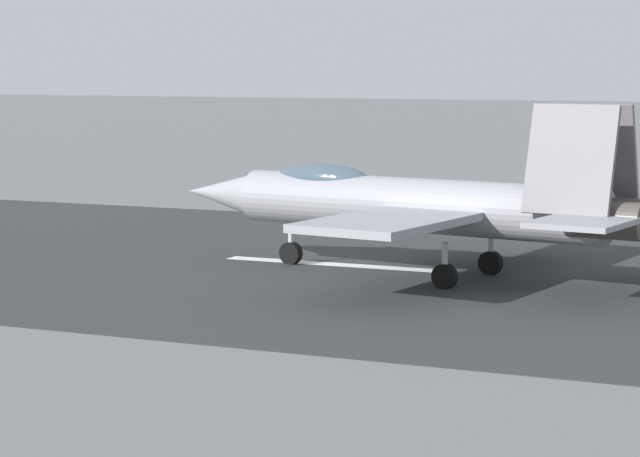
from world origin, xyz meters
name	(u,v)px	position (x,y,z in m)	size (l,w,h in m)	color
ground_plane	(331,265)	(0.00, 0.00, 0.00)	(400.00, 400.00, 0.00)	slate
runway_strip	(331,264)	(-0.02, 0.00, 0.01)	(240.00, 26.00, 0.02)	#2D3030
fighter_jet	(421,203)	(-3.61, 1.24, 2.34)	(17.12, 13.35, 5.53)	#95959C
marker_cone_mid	(335,213)	(5.02, -12.12, 0.28)	(0.44, 0.44, 0.55)	orange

